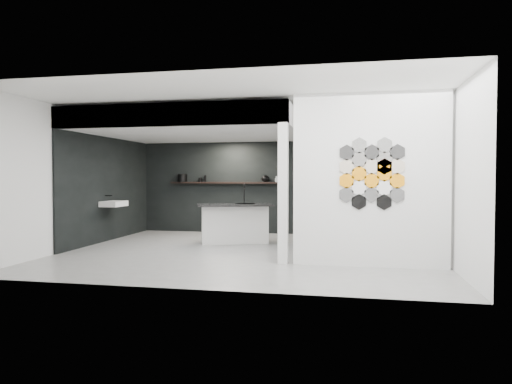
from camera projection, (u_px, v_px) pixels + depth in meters
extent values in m
cube|color=slate|center=(248.00, 252.00, 8.79)|extent=(7.00, 6.00, 0.01)
cube|color=silver|center=(370.00, 180.00, 7.33)|extent=(2.45, 0.15, 2.80)
cube|color=black|center=(223.00, 187.00, 11.91)|extent=(4.40, 0.04, 2.35)
cube|color=black|center=(109.00, 189.00, 10.40)|extent=(0.04, 4.00, 2.35)
cube|color=silver|center=(199.00, 126.00, 9.94)|extent=(4.40, 4.00, 0.40)
cube|color=silver|center=(283.00, 193.00, 7.61)|extent=(0.16, 0.16, 2.35)
cube|color=silver|center=(165.00, 115.00, 8.05)|extent=(4.40, 0.16, 0.40)
cube|color=silver|center=(114.00, 204.00, 10.17)|extent=(0.40, 0.60, 0.12)
cube|color=black|center=(226.00, 183.00, 11.79)|extent=(3.00, 0.15, 0.04)
cube|color=silver|center=(235.00, 224.00, 10.01)|extent=(1.52, 0.97, 0.82)
cube|color=black|center=(235.00, 205.00, 9.92)|extent=(1.77, 1.21, 0.04)
cube|color=black|center=(245.00, 204.00, 10.07)|extent=(0.53, 0.48, 0.01)
cylinder|color=black|center=(244.00, 195.00, 10.25)|extent=(0.03, 0.03, 0.38)
torus|color=black|center=(244.00, 186.00, 10.19)|extent=(0.06, 0.13, 0.13)
cylinder|color=black|center=(183.00, 178.00, 12.01)|extent=(0.25, 0.25, 0.20)
ellipsoid|color=black|center=(265.00, 179.00, 11.58)|extent=(0.23, 0.23, 0.17)
cylinder|color=gray|center=(278.00, 180.00, 11.52)|extent=(0.16, 0.16, 0.10)
cylinder|color=gray|center=(278.00, 179.00, 11.52)|extent=(0.12, 0.12, 0.14)
cylinder|color=black|center=(205.00, 179.00, 11.89)|extent=(0.07, 0.07, 0.17)
cylinder|color=black|center=(200.00, 180.00, 11.92)|extent=(0.12, 0.12, 0.11)
cylinder|color=black|center=(347.00, 195.00, 7.32)|extent=(0.26, 0.02, 0.26)
cylinder|color=orange|center=(347.00, 181.00, 7.31)|extent=(0.26, 0.02, 0.26)
cylinder|color=beige|center=(347.00, 167.00, 7.31)|extent=(0.26, 0.02, 0.26)
cylinder|color=#2D2D2D|center=(347.00, 153.00, 7.30)|extent=(0.26, 0.02, 0.26)
cylinder|color=black|center=(359.00, 202.00, 7.29)|extent=(0.26, 0.02, 0.26)
cylinder|color=white|center=(359.00, 188.00, 7.28)|extent=(0.26, 0.02, 0.26)
cylinder|color=orange|center=(359.00, 174.00, 7.27)|extent=(0.26, 0.02, 0.26)
cylinder|color=#66635E|center=(359.00, 160.00, 7.27)|extent=(0.26, 0.02, 0.26)
cylinder|color=silver|center=(359.00, 145.00, 7.26)|extent=(0.26, 0.02, 0.26)
cylinder|color=black|center=(371.00, 195.00, 7.25)|extent=(0.26, 0.02, 0.26)
cylinder|color=orange|center=(372.00, 181.00, 7.24)|extent=(0.26, 0.02, 0.26)
cylinder|color=beige|center=(372.00, 167.00, 7.23)|extent=(0.26, 0.02, 0.26)
cylinder|color=#2D2D2D|center=(372.00, 152.00, 7.22)|extent=(0.26, 0.02, 0.26)
cylinder|color=black|center=(384.00, 202.00, 7.21)|extent=(0.26, 0.02, 0.26)
cylinder|color=white|center=(384.00, 188.00, 7.20)|extent=(0.26, 0.02, 0.26)
cylinder|color=orange|center=(384.00, 174.00, 7.20)|extent=(0.26, 0.02, 0.26)
cylinder|color=#66635E|center=(385.00, 159.00, 7.19)|extent=(0.26, 0.02, 0.26)
cylinder|color=silver|center=(385.00, 145.00, 7.18)|extent=(0.26, 0.02, 0.26)
cylinder|color=black|center=(397.00, 195.00, 7.17)|extent=(0.26, 0.02, 0.26)
cylinder|color=orange|center=(397.00, 181.00, 7.16)|extent=(0.26, 0.02, 0.26)
cylinder|color=beige|center=(397.00, 166.00, 7.16)|extent=(0.26, 0.02, 0.26)
cylinder|color=#2D2D2D|center=(397.00, 152.00, 7.15)|extent=(0.26, 0.02, 0.26)
cylinder|color=orange|center=(384.00, 167.00, 7.19)|extent=(0.26, 0.02, 0.26)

